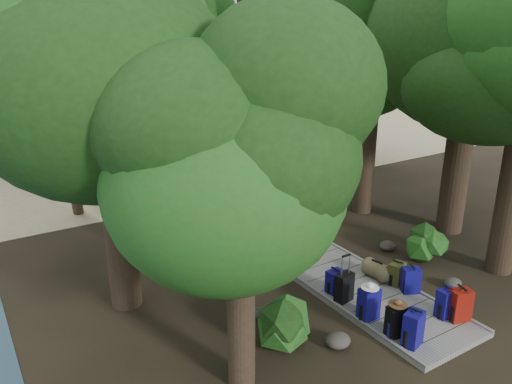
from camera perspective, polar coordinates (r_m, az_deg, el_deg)
ground at (r=13.40m, az=4.95°, el=-7.01°), size 120.00×120.00×0.00m
sand_beach at (r=27.22m, az=-15.81°, el=5.88°), size 40.00×22.00×0.02m
boardwalk at (r=14.10m, az=2.51°, el=-5.30°), size 2.00×12.00×0.12m
backpack_left_a at (r=9.99m, az=17.55°, el=-14.49°), size 0.47×0.39×0.75m
backpack_left_b at (r=10.17m, az=15.76°, el=-13.91°), size 0.42×0.35×0.68m
backpack_left_c at (r=10.54m, az=12.77°, el=-12.15°), size 0.41×0.30×0.74m
backpack_left_d at (r=11.38m, az=9.02°, el=-9.90°), size 0.40×0.30×0.57m
backpack_right_a at (r=11.04m, az=22.30°, el=-11.68°), size 0.48×0.40×0.74m
backpack_right_b at (r=11.06m, az=20.92°, el=-11.63°), size 0.39×0.28×0.68m
backpack_right_c at (r=11.73m, az=17.31°, el=-9.46°), size 0.46×0.41×0.64m
backpack_right_d at (r=11.99m, az=15.80°, el=-8.84°), size 0.44×0.37×0.58m
duffel_right_khaki at (r=12.21m, az=13.59°, el=-8.62°), size 0.46×0.62×0.38m
suitcase_on_boardwalk at (r=11.05m, az=10.05°, el=-10.70°), size 0.45×0.30×0.64m
lone_suitcase_on_sand at (r=19.68m, az=-7.79°, el=2.59°), size 0.44×0.27×0.67m
hat_brown at (r=9.96m, az=15.91°, el=-12.01°), size 0.36×0.36×0.11m
hat_white at (r=10.26m, az=12.93°, el=-10.31°), size 0.36×0.36×0.12m
kayak at (r=21.59m, az=-21.24°, el=2.39°), size 1.70×2.93×0.29m
sun_lounger at (r=22.37m, az=-1.41°, el=4.70°), size 1.26×2.05×0.63m
tree_right_b at (r=14.73m, az=23.58°, el=15.18°), size 5.90×5.90×10.53m
tree_right_c at (r=15.57m, az=13.07°, el=13.21°), size 5.10×5.10×8.83m
tree_right_d at (r=18.80m, az=10.95°, el=17.86°), size 6.10×6.10×11.18m
tree_right_e at (r=20.41m, az=2.24°, el=15.35°), size 5.07×5.07×9.12m
tree_right_f at (r=23.90m, az=4.42°, el=16.02°), size 5.19×5.19×9.27m
tree_left_a at (r=7.49m, az=-1.86°, el=-1.19°), size 3.94×3.94×6.56m
tree_left_b at (r=10.00m, az=-16.70°, el=11.22°), size 5.16×5.16×9.28m
tree_left_c at (r=13.32m, az=-16.04°, el=11.82°), size 5.02×5.02×8.72m
tree_back_a at (r=25.38m, az=-19.03°, el=14.98°), size 5.22×5.22×9.03m
tree_back_b at (r=27.03m, az=-12.69°, el=16.12°), size 5.27×5.27×9.41m
tree_back_c at (r=27.68m, az=-4.97°, el=15.73°), size 4.78×4.78×8.61m
palm_right_a at (r=19.00m, az=-0.30°, el=12.30°), size 4.27×4.27×7.28m
palm_right_b at (r=23.84m, az=-0.58°, el=14.00°), size 3.91×3.91×7.55m
palm_right_c at (r=23.53m, az=-8.11°, el=12.76°), size 4.24×4.24×6.75m
palm_left_a at (r=15.96m, az=-21.91°, el=9.79°), size 4.62×4.62×7.35m
rock_left_a at (r=9.96m, az=9.37°, el=-16.39°), size 0.49×0.44×0.27m
rock_left_b at (r=10.68m, az=0.20°, el=-13.65°), size 0.37×0.33×0.20m
rock_left_c at (r=12.87m, az=-1.28°, el=-7.48°), size 0.45×0.41×0.25m
rock_left_d at (r=14.37m, az=-8.13°, el=-4.89°), size 0.31×0.28×0.17m
rock_right_a at (r=12.58m, az=21.59°, el=-9.65°), size 0.42×0.37×0.23m
rock_right_b at (r=13.96m, az=14.81°, el=-5.95°), size 0.45×0.40×0.25m
rock_right_c at (r=15.47m, az=5.76°, el=-2.96°), size 0.36×0.32×0.20m
rock_right_d at (r=18.02m, az=2.76°, el=0.49°), size 0.52×0.46×0.28m
shrub_left_a at (r=9.62m, az=2.93°, el=-14.97°), size 1.08×1.08×0.98m
shrub_left_b at (r=13.28m, az=-4.79°, el=-5.53°), size 0.81×0.81×0.73m
shrub_left_c at (r=15.51m, az=-12.99°, el=-1.48°), size 1.24×1.24×1.12m
shrub_right_a at (r=13.51m, az=18.81°, el=-5.42°), size 1.13×1.13×1.02m
shrub_right_b at (r=16.29m, az=6.03°, el=-0.30°), size 1.12×1.12×1.01m
shrub_right_c at (r=18.79m, az=0.40°, el=2.21°), size 0.96×0.96×0.86m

